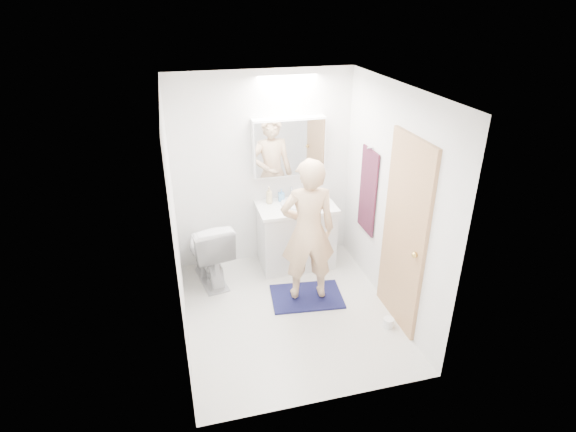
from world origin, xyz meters
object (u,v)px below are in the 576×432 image
object	(u,v)px
vanity_cabinet	(296,236)
medicine_cabinet	(289,147)
soap_bottle_a	(269,195)
person	(308,231)
toothbrush_cup	(308,196)
toilet	(208,251)
toilet_paper_roll	(388,323)
soap_bottle_b	(281,195)

from	to	relation	value
vanity_cabinet	medicine_cabinet	xyz separation A→B (m)	(-0.04, 0.21, 1.11)
soap_bottle_a	person	bearing A→B (deg)	-76.00
toothbrush_cup	person	bearing A→B (deg)	-107.00
person	toothbrush_cup	distance (m)	0.95
toilet	vanity_cabinet	bearing A→B (deg)	175.52
vanity_cabinet	toothbrush_cup	xyz separation A→B (m)	(0.20, 0.16, 0.47)
toilet	toilet_paper_roll	size ratio (longest dim) A/B	7.47
toothbrush_cup	toilet_paper_roll	size ratio (longest dim) A/B	0.85
medicine_cabinet	person	distance (m)	1.15
toothbrush_cup	soap_bottle_a	bearing A→B (deg)	-178.86
medicine_cabinet	toilet_paper_roll	bearing A→B (deg)	-68.91
toilet_paper_roll	soap_bottle_a	bearing A→B (deg)	119.42
vanity_cabinet	medicine_cabinet	size ratio (longest dim) A/B	1.02
soap_bottle_a	toothbrush_cup	distance (m)	0.51
toilet_paper_roll	person	bearing A→B (deg)	134.02
soap_bottle_b	toothbrush_cup	world-z (taller)	soap_bottle_b
person	soap_bottle_a	distance (m)	0.93
vanity_cabinet	person	world-z (taller)	person
person	soap_bottle_b	xyz separation A→B (m)	(-0.07, 0.93, 0.04)
vanity_cabinet	person	bearing A→B (deg)	-95.80
toilet	soap_bottle_b	world-z (taller)	soap_bottle_b
toilet	toothbrush_cup	world-z (taller)	toothbrush_cup
toothbrush_cup	toilet_paper_roll	bearing A→B (deg)	-76.02
person	toilet	bearing A→B (deg)	-25.45
toothbrush_cup	vanity_cabinet	bearing A→B (deg)	-141.69
soap_bottle_b	toothbrush_cup	bearing A→B (deg)	-3.33
soap_bottle_a	soap_bottle_b	size ratio (longest dim) A/B	1.36
medicine_cabinet	toothbrush_cup	distance (m)	0.68
medicine_cabinet	toilet	bearing A→B (deg)	-163.05
toilet	toilet_paper_roll	distance (m)	2.20
medicine_cabinet	soap_bottle_a	distance (m)	0.63
medicine_cabinet	soap_bottle_a	bearing A→B (deg)	-167.17
soap_bottle_a	toilet_paper_roll	xyz separation A→B (m)	(0.91, -1.61, -0.88)
soap_bottle_a	toilet_paper_roll	bearing A→B (deg)	-60.58
soap_bottle_b	toilet_paper_roll	xyz separation A→B (m)	(0.75, -1.64, -0.85)
toilet_paper_roll	toilet	bearing A→B (deg)	141.86
soap_bottle_a	soap_bottle_b	bearing A→B (deg)	10.62
toilet	person	xyz separation A→B (m)	(1.03, -0.64, 0.45)
person	soap_bottle_b	bearing A→B (deg)	-79.67
soap_bottle_a	soap_bottle_b	xyz separation A→B (m)	(0.16, 0.03, -0.03)
vanity_cabinet	toilet_paper_roll	xyz separation A→B (m)	(0.61, -1.46, -0.34)
toilet	toilet_paper_roll	bearing A→B (deg)	131.43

